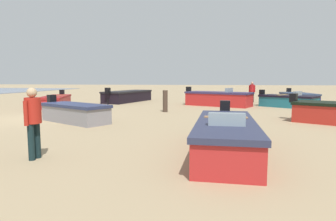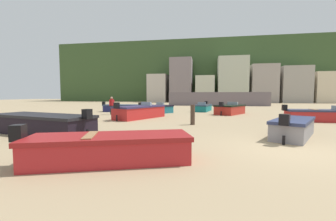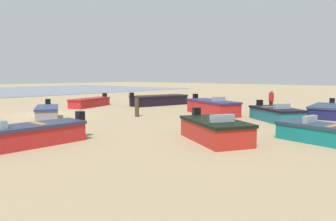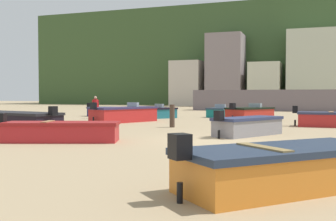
{
  "view_description": "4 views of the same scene",
  "coord_description": "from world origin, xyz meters",
  "px_view_note": "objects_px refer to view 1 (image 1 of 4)",
  "views": [
    {
      "loc": [
        12.11,
        7.98,
        1.8
      ],
      "look_at": [
        -0.11,
        5.98,
        0.45
      ],
      "focal_mm": 30.6,
      "sensor_mm": 36.0,
      "label": 1
    },
    {
      "loc": [
        -2.73,
        -7.55,
        1.77
      ],
      "look_at": [
        -5.59,
        9.04,
        0.56
      ],
      "focal_mm": 23.01,
      "sensor_mm": 36.0,
      "label": 2
    },
    {
      "loc": [
        9.88,
        19.58,
        2.6
      ],
      "look_at": [
        -2.91,
        8.38,
        0.67
      ],
      "focal_mm": 32.9,
      "sensor_mm": 36.0,
      "label": 3
    },
    {
      "loc": [
        3.36,
        -15.1,
        1.7
      ],
      "look_at": [
        -2.75,
        2.59,
        0.99
      ],
      "focal_mm": 43.73,
      "sensor_mm": 36.0,
      "label": 4
    }
  ],
  "objects_px": {
    "boat_grey_1": "(75,113)",
    "boat_black_8": "(128,96)",
    "boat_navy_4": "(298,98)",
    "boat_teal_6": "(288,101)",
    "beach_walker_distant": "(33,117)",
    "beach_walker_foreground": "(252,90)",
    "boat_red_0": "(218,99)",
    "boat_red_7": "(226,136)",
    "mooring_post_near_water": "(165,101)",
    "boat_red_3": "(56,101)"
  },
  "relations": [
    {
      "from": "beach_walker_distant",
      "to": "boat_red_7",
      "type": "bearing_deg",
      "value": 111.49
    },
    {
      "from": "boat_navy_4",
      "to": "boat_red_0",
      "type": "bearing_deg",
      "value": 25.98
    },
    {
      "from": "boat_grey_1",
      "to": "boat_black_8",
      "type": "xyz_separation_m",
      "value": [
        -10.97,
        -1.09,
        0.05
      ]
    },
    {
      "from": "beach_walker_foreground",
      "to": "boat_red_3",
      "type": "bearing_deg",
      "value": 56.08
    },
    {
      "from": "boat_teal_6",
      "to": "boat_black_8",
      "type": "distance_m",
      "value": 11.89
    },
    {
      "from": "boat_grey_1",
      "to": "mooring_post_near_water",
      "type": "xyz_separation_m",
      "value": [
        -4.38,
        3.11,
        0.2
      ]
    },
    {
      "from": "mooring_post_near_water",
      "to": "beach_walker_foreground",
      "type": "height_order",
      "value": "beach_walker_foreground"
    },
    {
      "from": "boat_red_0",
      "to": "boat_teal_6",
      "type": "height_order",
      "value": "boat_red_0"
    },
    {
      "from": "mooring_post_near_water",
      "to": "beach_walker_foreground",
      "type": "relative_size",
      "value": 0.74
    },
    {
      "from": "boat_black_8",
      "to": "beach_walker_foreground",
      "type": "xyz_separation_m",
      "value": [
        -1.06,
        9.77,
        0.5
      ]
    },
    {
      "from": "boat_grey_1",
      "to": "boat_black_8",
      "type": "relative_size",
      "value": 0.65
    },
    {
      "from": "boat_red_0",
      "to": "boat_teal_6",
      "type": "distance_m",
      "value": 4.47
    },
    {
      "from": "boat_teal_6",
      "to": "mooring_post_near_water",
      "type": "relative_size",
      "value": 3.1
    },
    {
      "from": "boat_red_0",
      "to": "boat_red_3",
      "type": "xyz_separation_m",
      "value": [
        2.45,
        -10.55,
        -0.11
      ]
    },
    {
      "from": "boat_teal_6",
      "to": "boat_red_3",
      "type": "bearing_deg",
      "value": -45.97
    },
    {
      "from": "boat_navy_4",
      "to": "boat_teal_6",
      "type": "xyz_separation_m",
      "value": [
        4.02,
        -1.71,
        0.02
      ]
    },
    {
      "from": "beach_walker_distant",
      "to": "boat_navy_4",
      "type": "bearing_deg",
      "value": 153.9
    },
    {
      "from": "beach_walker_foreground",
      "to": "boat_teal_6",
      "type": "bearing_deg",
      "value": 148.37
    },
    {
      "from": "boat_red_3",
      "to": "beach_walker_foreground",
      "type": "xyz_separation_m",
      "value": [
        -5.92,
        13.18,
        0.58
      ]
    },
    {
      "from": "boat_navy_4",
      "to": "beach_walker_distant",
      "type": "distance_m",
      "value": 20.62
    },
    {
      "from": "boat_red_0",
      "to": "boat_grey_1",
      "type": "bearing_deg",
      "value": -10.58
    },
    {
      "from": "boat_grey_1",
      "to": "boat_red_7",
      "type": "height_order",
      "value": "boat_red_7"
    },
    {
      "from": "boat_red_3",
      "to": "boat_red_7",
      "type": "height_order",
      "value": "boat_red_7"
    },
    {
      "from": "boat_red_0",
      "to": "boat_navy_4",
      "type": "xyz_separation_m",
      "value": [
        -3.82,
        6.17,
        -0.11
      ]
    },
    {
      "from": "boat_red_0",
      "to": "beach_walker_foreground",
      "type": "xyz_separation_m",
      "value": [
        -3.47,
        2.63,
        0.47
      ]
    },
    {
      "from": "boat_teal_6",
      "to": "boat_black_8",
      "type": "xyz_separation_m",
      "value": [
        -2.61,
        -11.6,
        0.05
      ]
    },
    {
      "from": "boat_red_7",
      "to": "boat_red_0",
      "type": "bearing_deg",
      "value": -88.58
    },
    {
      "from": "boat_grey_1",
      "to": "boat_navy_4",
      "type": "relative_size",
      "value": 0.83
    },
    {
      "from": "boat_red_3",
      "to": "boat_red_7",
      "type": "bearing_deg",
      "value": 117.24
    },
    {
      "from": "boat_grey_1",
      "to": "beach_walker_distant",
      "type": "bearing_deg",
      "value": 47.87
    },
    {
      "from": "mooring_post_near_water",
      "to": "boat_red_3",
      "type": "bearing_deg",
      "value": -102.85
    },
    {
      "from": "beach_walker_foreground",
      "to": "boat_grey_1",
      "type": "bearing_deg",
      "value": 86.09
    },
    {
      "from": "boat_navy_4",
      "to": "boat_black_8",
      "type": "bearing_deg",
      "value": 0.25
    },
    {
      "from": "boat_grey_1",
      "to": "beach_walker_distant",
      "type": "relative_size",
      "value": 2.21
    },
    {
      "from": "boat_red_3",
      "to": "boat_red_7",
      "type": "xyz_separation_m",
      "value": [
        10.19,
        10.6,
        0.04
      ]
    },
    {
      "from": "boat_navy_4",
      "to": "boat_teal_6",
      "type": "bearing_deg",
      "value": 61.2
    },
    {
      "from": "boat_red_7",
      "to": "boat_red_3",
      "type": "bearing_deg",
      "value": -42.68
    },
    {
      "from": "boat_navy_4",
      "to": "boat_black_8",
      "type": "xyz_separation_m",
      "value": [
        1.41,
        -13.31,
        0.07
      ]
    },
    {
      "from": "boat_red_0",
      "to": "boat_red_7",
      "type": "relative_size",
      "value": 0.98
    },
    {
      "from": "boat_red_7",
      "to": "mooring_post_near_water",
      "type": "height_order",
      "value": "mooring_post_near_water"
    },
    {
      "from": "boat_black_8",
      "to": "boat_red_0",
      "type": "bearing_deg",
      "value": -4.32
    },
    {
      "from": "boat_red_0",
      "to": "boat_navy_4",
      "type": "distance_m",
      "value": 7.26
    },
    {
      "from": "boat_teal_6",
      "to": "boat_black_8",
      "type": "height_order",
      "value": "boat_black_8"
    },
    {
      "from": "boat_black_8",
      "to": "beach_walker_foreground",
      "type": "distance_m",
      "value": 9.84
    },
    {
      "from": "boat_teal_6",
      "to": "beach_walker_distant",
      "type": "relative_size",
      "value": 2.3
    },
    {
      "from": "boat_red_0",
      "to": "boat_red_3",
      "type": "relative_size",
      "value": 1.06
    },
    {
      "from": "boat_red_0",
      "to": "beach_walker_foreground",
      "type": "distance_m",
      "value": 4.38
    },
    {
      "from": "boat_navy_4",
      "to": "mooring_post_near_water",
      "type": "distance_m",
      "value": 12.13
    },
    {
      "from": "boat_teal_6",
      "to": "beach_walker_distant",
      "type": "xyz_separation_m",
      "value": [
        13.77,
        -8.71,
        0.55
      ]
    },
    {
      "from": "boat_red_7",
      "to": "mooring_post_near_water",
      "type": "distance_m",
      "value": 8.97
    }
  ]
}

